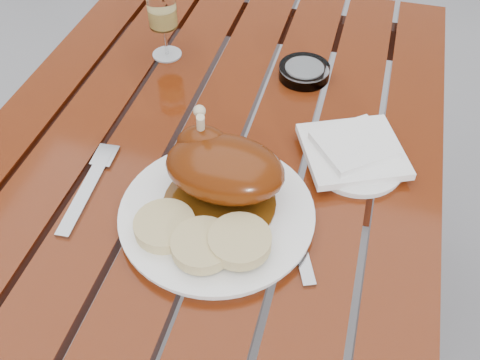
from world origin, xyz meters
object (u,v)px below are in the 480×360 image
table (213,267)px  dinner_plate (217,214)px  wine_glass (164,25)px  side_plate (357,162)px  ashtray (304,72)px

table → dinner_plate: dinner_plate is taller
dinner_plate → wine_glass: bearing=120.2°
wine_glass → side_plate: wine_glass is taller
table → ashtray: ashtray is taller
dinner_plate → ashtray: (0.06, 0.39, 0.00)m
ashtray → side_plate: bearing=-59.3°
wine_glass → ashtray: (0.29, -0.00, -0.06)m
table → ashtray: size_ratio=11.92×
wine_glass → side_plate: 0.48m
dinner_plate → wine_glass: (-0.23, 0.39, 0.06)m
side_plate → wine_glass: bearing=152.3°
side_plate → ashtray: bearing=120.7°
dinner_plate → wine_glass: wine_glass is taller
dinner_plate → ashtray: 0.40m
side_plate → ashtray: size_ratio=1.58×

